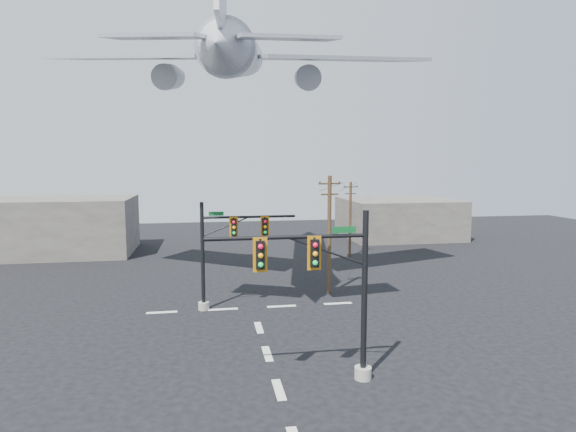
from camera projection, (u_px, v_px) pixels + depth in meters
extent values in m
plane|color=black|center=(279.00, 390.00, 20.94)|extent=(120.00, 120.00, 0.00)
cube|color=silver|center=(279.00, 390.00, 20.94)|extent=(0.40, 2.00, 0.01)
cube|color=silver|center=(267.00, 354.00, 24.86)|extent=(0.40, 2.00, 0.01)
cube|color=silver|center=(259.00, 328.00, 28.78)|extent=(0.40, 2.00, 0.01)
cube|color=silver|center=(162.00, 312.00, 31.70)|extent=(2.00, 0.40, 0.01)
cube|color=silver|center=(223.00, 309.00, 32.36)|extent=(2.00, 0.40, 0.01)
cube|color=silver|center=(282.00, 306.00, 33.03)|extent=(2.00, 0.40, 0.01)
cube|color=silver|center=(338.00, 303.00, 33.70)|extent=(2.00, 0.40, 0.01)
cylinder|color=#9A998C|center=(363.00, 373.00, 21.98)|extent=(0.78, 0.78, 0.55)
cylinder|color=black|center=(364.00, 296.00, 21.58)|extent=(0.27, 0.27, 7.77)
cylinder|color=black|center=(287.00, 237.00, 20.68)|extent=(7.06, 0.18, 0.18)
cylinder|color=black|center=(327.00, 251.00, 21.05)|extent=(3.77, 0.09, 0.09)
cube|color=black|center=(314.00, 253.00, 20.79)|extent=(0.38, 0.33, 1.22)
cube|color=#C1740B|center=(314.00, 253.00, 20.81)|extent=(0.61, 0.04, 1.50)
sphere|color=#FB0D31|center=(315.00, 245.00, 20.56)|extent=(0.22, 0.22, 0.22)
sphere|color=#FFA30D|center=(315.00, 254.00, 20.61)|extent=(0.22, 0.22, 0.22)
sphere|color=#0CC645|center=(315.00, 263.00, 20.65)|extent=(0.22, 0.22, 0.22)
cube|color=black|center=(260.00, 255.00, 20.40)|extent=(0.38, 0.33, 1.22)
cube|color=#C1740B|center=(260.00, 255.00, 20.42)|extent=(0.61, 0.04, 1.50)
sphere|color=#FB0D31|center=(261.00, 247.00, 20.17)|extent=(0.22, 0.22, 0.22)
sphere|color=#FFA30D|center=(261.00, 256.00, 20.21)|extent=(0.22, 0.22, 0.22)
sphere|color=#0CC645|center=(261.00, 265.00, 20.26)|extent=(0.22, 0.22, 0.22)
cube|color=#0B5221|center=(344.00, 230.00, 21.00)|extent=(1.05, 0.04, 0.29)
cylinder|color=#9A998C|center=(204.00, 306.00, 32.28)|extent=(0.73, 0.73, 0.52)
cylinder|color=black|center=(203.00, 257.00, 31.90)|extent=(0.25, 0.25, 7.26)
cylinder|color=black|center=(249.00, 217.00, 32.13)|extent=(6.23, 0.17, 0.17)
cylinder|color=black|center=(226.00, 227.00, 31.94)|extent=(3.35, 0.08, 0.08)
cube|color=black|center=(234.00, 227.00, 31.87)|extent=(0.35, 0.31, 1.14)
cube|color=#C1740B|center=(234.00, 227.00, 31.89)|extent=(0.57, 0.04, 1.40)
sphere|color=#FB0D31|center=(234.00, 222.00, 31.66)|extent=(0.21, 0.21, 0.21)
sphere|color=#FFA30D|center=(234.00, 228.00, 31.70)|extent=(0.21, 0.21, 0.21)
sphere|color=#0CC645|center=(234.00, 233.00, 31.74)|extent=(0.21, 0.21, 0.21)
cube|color=black|center=(265.00, 227.00, 32.22)|extent=(0.35, 0.31, 1.14)
cube|color=#C1740B|center=(265.00, 226.00, 32.24)|extent=(0.57, 0.04, 1.40)
sphere|color=#FB0D31|center=(265.00, 221.00, 32.01)|extent=(0.21, 0.21, 0.21)
sphere|color=#FFA30D|center=(265.00, 227.00, 32.05)|extent=(0.21, 0.21, 0.21)
sphere|color=#0CC645|center=(265.00, 232.00, 32.09)|extent=(0.21, 0.21, 0.21)
cube|color=#0B5221|center=(216.00, 214.00, 31.67)|extent=(0.99, 0.04, 0.27)
cylinder|color=#4C3620|center=(329.00, 235.00, 35.80)|extent=(0.30, 0.30, 8.88)
cube|color=#4C3620|center=(330.00, 184.00, 35.36)|extent=(1.76, 0.47, 0.12)
cube|color=#4C3620|center=(330.00, 194.00, 35.45)|extent=(1.38, 0.39, 0.12)
cylinder|color=black|center=(320.00, 182.00, 35.07)|extent=(0.10, 0.10, 0.12)
cylinder|color=black|center=(330.00, 182.00, 35.35)|extent=(0.10, 0.10, 0.12)
cylinder|color=black|center=(339.00, 182.00, 35.64)|extent=(0.10, 0.10, 0.12)
cylinder|color=#4C3620|center=(350.00, 219.00, 49.98)|extent=(0.26, 0.26, 7.83)
cube|color=#4C3620|center=(351.00, 187.00, 49.60)|extent=(1.59, 0.29, 0.11)
cube|color=#4C3620|center=(351.00, 194.00, 49.68)|extent=(1.24, 0.25, 0.11)
cylinder|color=black|center=(344.00, 186.00, 49.39)|extent=(0.09, 0.09, 0.11)
cylinder|color=black|center=(351.00, 186.00, 49.59)|extent=(0.09, 0.09, 0.11)
cylinder|color=black|center=(357.00, 186.00, 49.79)|extent=(0.09, 0.09, 0.11)
cylinder|color=black|center=(334.00, 186.00, 42.36)|extent=(5.85, 13.45, 0.03)
cylinder|color=black|center=(350.00, 186.00, 42.61)|extent=(5.68, 13.45, 0.03)
cylinder|color=#B0B3BC|center=(238.00, 54.00, 38.28)|extent=(6.56, 22.71, 7.41)
cone|color=#B0B3BC|center=(247.00, 59.00, 51.25)|extent=(4.24, 5.91, 4.34)
cone|color=#B0B3BC|center=(221.00, 45.00, 25.31)|extent=(3.88, 5.80, 3.99)
cube|color=#B0B3BC|center=(134.00, 57.00, 36.66)|extent=(14.68, 11.89, 1.15)
cube|color=#B0B3BC|center=(339.00, 59.00, 37.14)|extent=(15.11, 8.91, 1.15)
cylinder|color=#B0B3BC|center=(169.00, 77.00, 38.02)|extent=(2.48, 4.05, 2.58)
cylinder|color=#B0B3BC|center=(307.00, 78.00, 38.36)|extent=(2.48, 4.05, 2.58)
cube|color=#B0B3BC|center=(155.00, 36.00, 25.66)|extent=(6.01, 4.36, 0.63)
cube|color=#B0B3BC|center=(287.00, 37.00, 25.88)|extent=(5.76, 3.08, 0.63)
cube|color=slate|center=(46.00, 226.00, 51.55)|extent=(18.00, 10.00, 6.00)
cube|color=slate|center=(398.00, 218.00, 63.52)|extent=(14.00, 12.00, 5.00)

